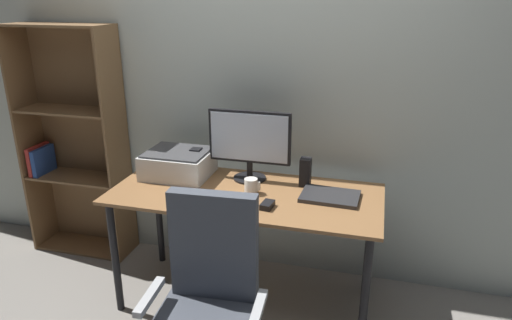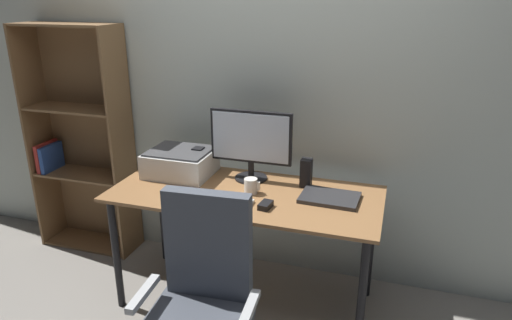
# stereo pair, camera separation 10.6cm
# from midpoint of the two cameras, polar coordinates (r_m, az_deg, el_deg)

# --- Properties ---
(ground_plane) EXTENTS (12.00, 12.00, 0.00)m
(ground_plane) POSITION_cam_midpoint_polar(r_m,az_deg,el_deg) (3.04, -2.25, -16.86)
(ground_plane) COLOR gray
(back_wall) EXTENTS (6.40, 0.10, 2.60)m
(back_wall) POSITION_cam_midpoint_polar(r_m,az_deg,el_deg) (2.98, 0.40, 9.84)
(back_wall) COLOR beige
(back_wall) RESTS_ON ground
(desk) EXTENTS (1.55, 0.69, 0.74)m
(desk) POSITION_cam_midpoint_polar(r_m,az_deg,el_deg) (2.70, -2.44, -5.70)
(desk) COLOR olive
(desk) RESTS_ON ground
(monitor) EXTENTS (0.50, 0.20, 0.43)m
(monitor) POSITION_cam_midpoint_polar(r_m,az_deg,el_deg) (2.77, -1.91, 2.35)
(monitor) COLOR black
(monitor) RESTS_ON desk
(keyboard) EXTENTS (0.29, 0.11, 0.02)m
(keyboard) POSITION_cam_midpoint_polar(r_m,az_deg,el_deg) (2.54, -4.75, -5.18)
(keyboard) COLOR silver
(keyboard) RESTS_ON desk
(mouse) EXTENTS (0.07, 0.10, 0.03)m
(mouse) POSITION_cam_midpoint_polar(r_m,az_deg,el_deg) (2.47, 0.18, -5.60)
(mouse) COLOR black
(mouse) RESTS_ON desk
(coffee_mug) EXTENTS (0.09, 0.08, 0.09)m
(coffee_mug) POSITION_cam_midpoint_polar(r_m,az_deg,el_deg) (2.64, -1.75, -3.23)
(coffee_mug) COLOR white
(coffee_mug) RESTS_ON desk
(laptop) EXTENTS (0.33, 0.24, 0.02)m
(laptop) POSITION_cam_midpoint_polar(r_m,az_deg,el_deg) (2.61, 7.98, -4.47)
(laptop) COLOR #2D2D30
(laptop) RESTS_ON desk
(speaker_left) EXTENTS (0.06, 0.07, 0.17)m
(speaker_left) POSITION_cam_midpoint_polar(r_m,az_deg,el_deg) (2.93, -8.40, -0.18)
(speaker_left) COLOR black
(speaker_left) RESTS_ON desk
(speaker_right) EXTENTS (0.06, 0.07, 0.17)m
(speaker_right) POSITION_cam_midpoint_polar(r_m,az_deg,el_deg) (2.74, 5.02, -1.49)
(speaker_right) COLOR black
(speaker_right) RESTS_ON desk
(printer) EXTENTS (0.40, 0.34, 0.16)m
(printer) POSITION_cam_midpoint_polar(r_m,az_deg,el_deg) (2.93, -10.61, -0.42)
(printer) COLOR silver
(printer) RESTS_ON desk
(paper_sheet) EXTENTS (0.26, 0.33, 0.00)m
(paper_sheet) POSITION_cam_midpoint_polar(r_m,az_deg,el_deg) (2.54, -8.12, -5.42)
(paper_sheet) COLOR white
(paper_sheet) RESTS_ON desk
(office_chair) EXTENTS (0.54, 0.54, 1.01)m
(office_chair) POSITION_cam_midpoint_polar(r_m,az_deg,el_deg) (2.19, -7.48, -18.82)
(office_chair) COLOR #B7BABC
(office_chair) RESTS_ON ground
(bookshelf) EXTENTS (0.72, 0.28, 1.64)m
(bookshelf) POSITION_cam_midpoint_polar(r_m,az_deg,el_deg) (3.55, -22.28, 1.85)
(bookshelf) COLOR brown
(bookshelf) RESTS_ON ground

